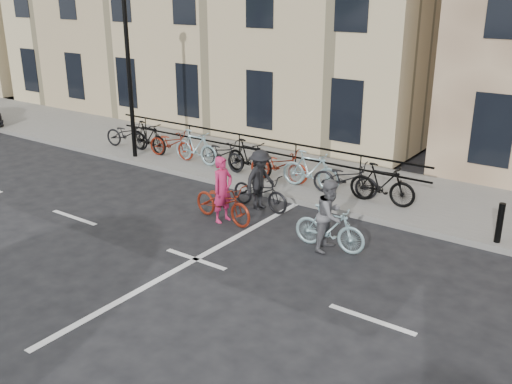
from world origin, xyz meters
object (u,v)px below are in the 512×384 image
Objects in this scene: cyclist_dark at (260,186)px; cyclist_pink at (223,199)px; lamp_post at (128,53)px; cyclist_grey at (330,222)px.

cyclist_pink is at bearing 172.95° from cyclist_dark.
cyclist_grey is at bearing -15.18° from lamp_post.
lamp_post is at bearing 71.33° from cyclist_grey.
cyclist_grey is (8.52, -2.31, -2.85)m from lamp_post.
lamp_post is 6.66m from cyclist_dark.
cyclist_pink is 2.89m from cyclist_grey.
lamp_post is at bearing 73.98° from cyclist_pink.
lamp_post is 2.92× the size of cyclist_dark.
lamp_post is 2.79× the size of cyclist_pink.
lamp_post reaches higher than cyclist_dark.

